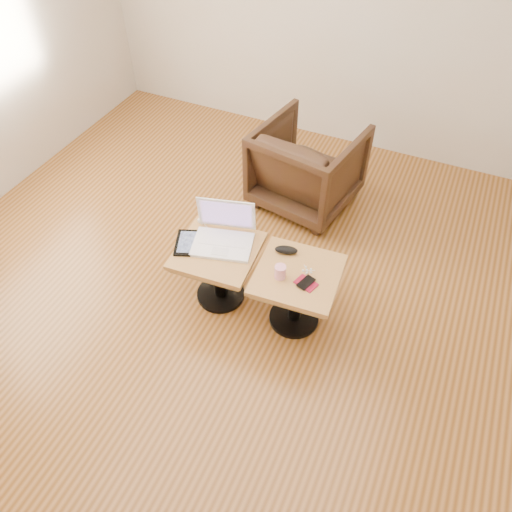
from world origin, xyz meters
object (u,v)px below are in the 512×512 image
at_px(side_table_right, 297,285).
at_px(laptop, 224,235).
at_px(armchair, 307,166).
at_px(striped_cup, 280,272).
at_px(side_table_left, 218,261).

height_order(side_table_right, laptop, laptop).
relative_size(side_table_right, armchair, 0.72).
bearing_deg(striped_cup, armchair, 102.53).
relative_size(laptop, striped_cup, 4.94).
relative_size(side_table_left, armchair, 0.72).
distance_m(side_table_left, striped_cup, 0.47).
relative_size(side_table_left, side_table_right, 1.00).
distance_m(side_table_right, armchair, 1.23).
height_order(laptop, striped_cup, laptop).
bearing_deg(side_table_right, side_table_left, 177.64).
distance_m(side_table_left, side_table_right, 0.53).
height_order(side_table_right, armchair, armchair).
distance_m(laptop, armchair, 1.13).
distance_m(side_table_left, armchair, 1.20).
relative_size(side_table_left, laptop, 1.24).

